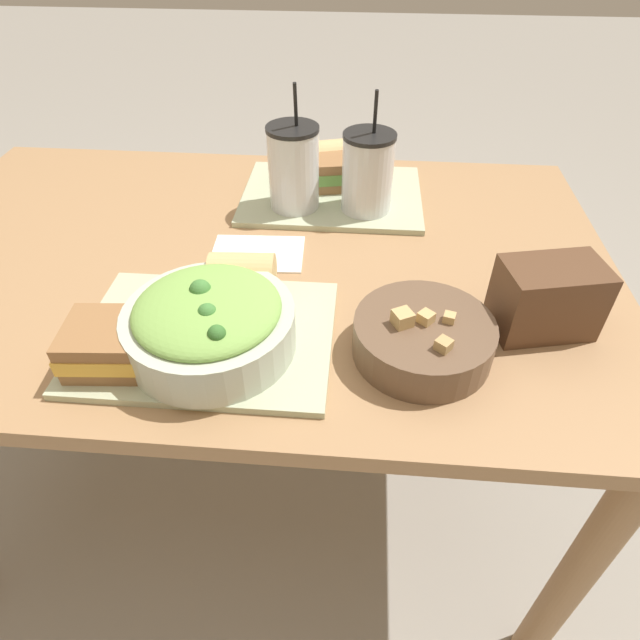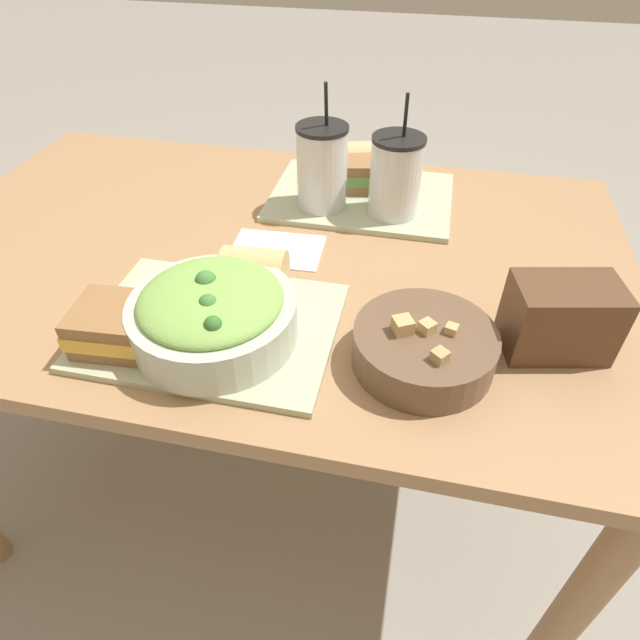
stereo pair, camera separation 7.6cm
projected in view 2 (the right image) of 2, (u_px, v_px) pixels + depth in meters
The scene contains 14 objects.
ground_plane at pixel (282, 471), 1.51m from camera, with size 12.00×12.00×0.00m, color gray.
dining_table at pixel (267, 289), 1.08m from camera, with size 1.37×0.87×0.75m.
tray_near at pixel (213, 326), 0.84m from camera, with size 0.38×0.28×0.01m.
tray_far at pixel (361, 197), 1.16m from camera, with size 0.38×0.28×0.01m.
salad_bowl at pixel (213, 312), 0.78m from camera, with size 0.25×0.25×0.10m.
soup_bowl at pixel (424, 346), 0.77m from camera, with size 0.21×0.21×0.08m.
sandwich_near at pixel (116, 325), 0.78m from camera, with size 0.13×0.12×0.06m.
baguette_near at pixel (256, 270), 0.88m from camera, with size 0.11×0.08×0.08m.
sandwich_far at pixel (357, 173), 1.17m from camera, with size 0.13×0.12×0.06m.
baguette_far at pixel (368, 158), 1.21m from camera, with size 0.11×0.10×0.08m.
drink_cup_dark at pixel (322, 170), 1.07m from camera, with size 0.10×0.10×0.25m.
drink_cup_red at pixel (395, 179), 1.05m from camera, with size 0.10×0.10×0.24m.
chip_bag at pixel (560, 318), 0.78m from camera, with size 0.17×0.12×0.12m.
napkin_folded at pixel (276, 250), 1.01m from camera, with size 0.18×0.13×0.00m.
Camera 2 is at (0.29, -0.82, 1.31)m, focal length 30.00 mm.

